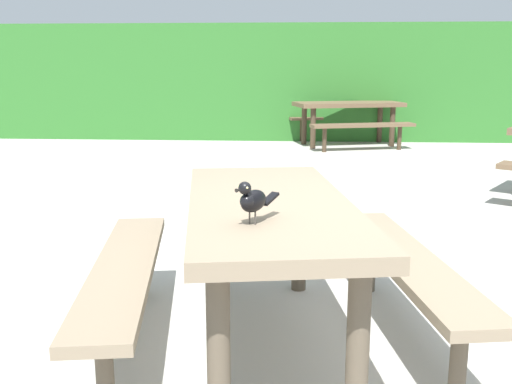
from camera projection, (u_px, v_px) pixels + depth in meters
The scene contains 5 objects.
ground_plane at pixel (345, 347), 2.94m from camera, with size 60.00×60.00×0.00m, color #B7B5AD.
hedge_wall at pixel (311, 82), 11.32m from camera, with size 28.00×1.60×2.09m, color #2D6B28.
picnic_table_foreground at pixel (269, 236), 2.87m from camera, with size 1.93×1.95×0.74m.
bird_grackle at pixel (252, 200), 2.37m from camera, with size 0.17×0.26×0.18m.
picnic_table_mid_left at pixel (348, 113), 10.14m from camera, with size 2.10×2.07×0.74m.
Camera 1 is at (-0.25, -2.73, 1.37)m, focal length 41.56 mm.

